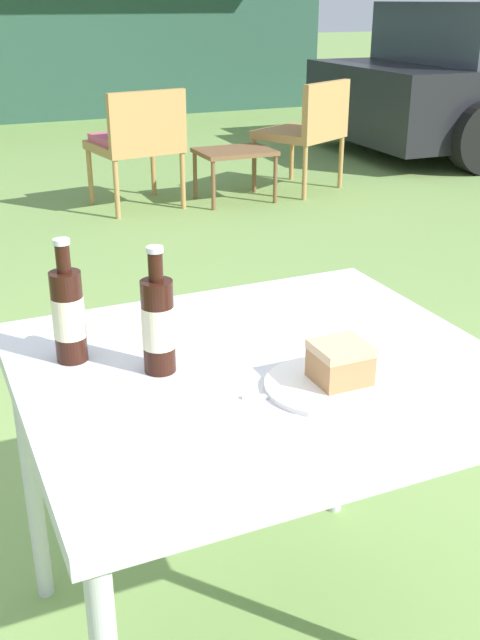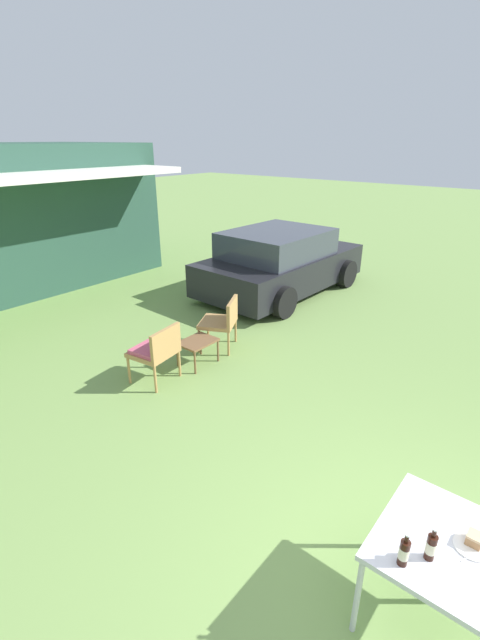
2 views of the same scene
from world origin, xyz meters
name	(u,v)px [view 1 (image 1 of 2)]	position (x,y,z in m)	size (l,w,h in m)	color
wicker_chair_cushioned	(137,139)	(0.91, 3.90, 0.48)	(0.63, 0.60, 0.82)	#B2844C
wicker_chair_plain	(308,127)	(2.24, 3.88, 0.48)	(0.74, 0.72, 0.82)	#B2844C
garden_side_table	(235,156)	(1.60, 3.81, 0.33)	(0.53, 0.41, 0.38)	brown
patio_table	(261,393)	(0.00, 0.00, 0.66)	(0.91, 0.80, 0.73)	silver
cake_on_plate	(334,373)	(0.08, -0.14, 0.76)	(0.22, 0.22, 0.08)	white
cola_bottle_near	(158,324)	(-0.19, 0.05, 0.82)	(0.06, 0.06, 0.24)	black
cola_bottle_far	(68,314)	(-0.33, 0.16, 0.82)	(0.06, 0.06, 0.24)	black
fork	(297,397)	(0.00, -0.15, 0.73)	(0.19, 0.08, 0.01)	silver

